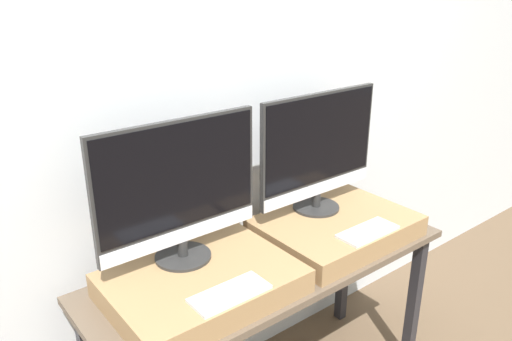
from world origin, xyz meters
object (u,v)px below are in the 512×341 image
object	(u,v)px
keyboard_left	(230,293)
keyboard_right	(368,231)
monitor_left	(179,189)
monitor_right	(319,150)

from	to	relation	value
keyboard_left	keyboard_right	distance (m)	0.72
keyboard_left	monitor_left	bearing A→B (deg)	90.00
keyboard_left	monitor_right	size ratio (longest dim) A/B	0.42
keyboard_left	monitor_right	bearing A→B (deg)	23.31
monitor_right	keyboard_left	bearing A→B (deg)	-156.69
monitor_right	monitor_left	bearing A→B (deg)	180.00
monitor_right	keyboard_right	size ratio (longest dim) A/B	2.36
keyboard_left	monitor_right	xyz separation A→B (m)	(0.72, 0.31, 0.28)
keyboard_left	keyboard_right	world-z (taller)	same
monitor_right	keyboard_right	xyz separation A→B (m)	(0.00, -0.31, -0.28)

